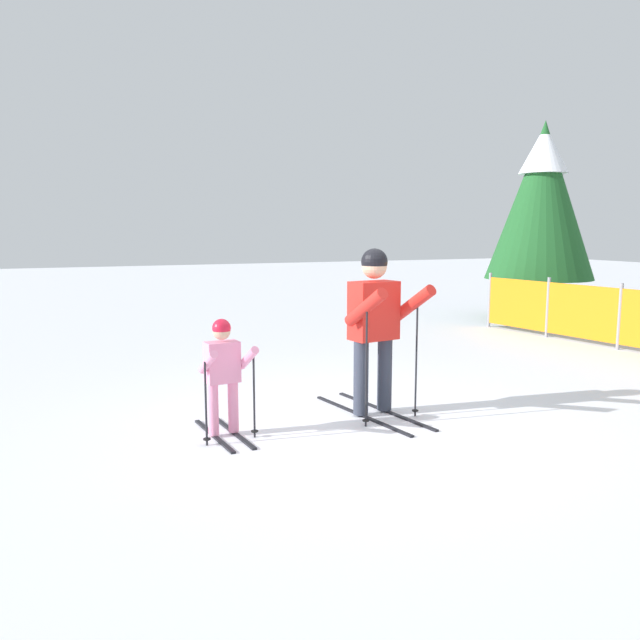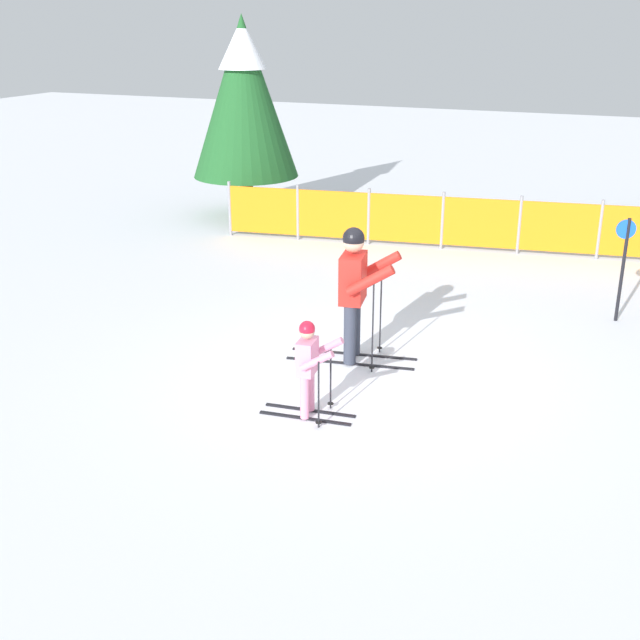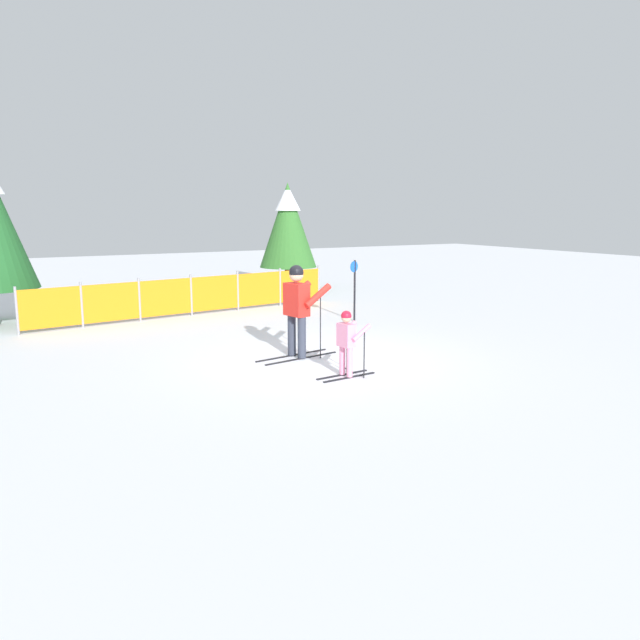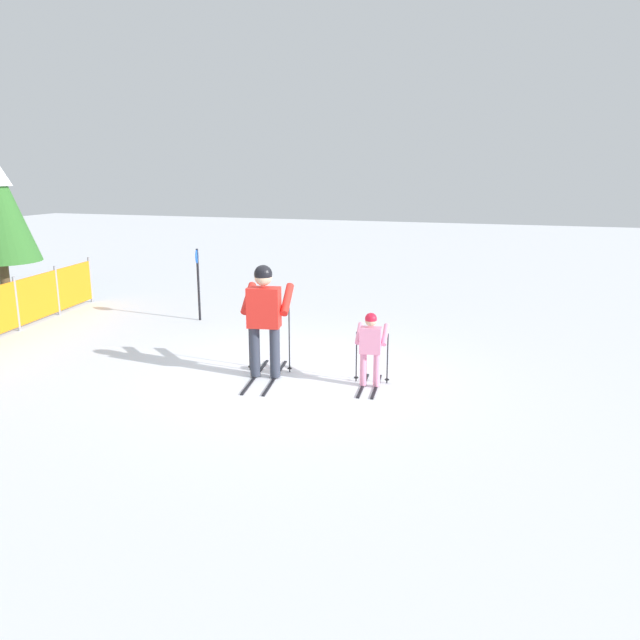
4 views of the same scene
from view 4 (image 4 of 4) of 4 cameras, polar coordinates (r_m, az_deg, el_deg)
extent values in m
plane|color=white|center=(10.02, -2.90, -4.90)|extent=(60.00, 60.00, 0.00)
cube|color=black|center=(9.89, -5.92, -5.13)|extent=(1.66, 0.33, 0.02)
cube|color=black|center=(9.82, -4.11, -5.23)|extent=(1.66, 0.33, 0.02)
cylinder|color=#333847|center=(9.77, -5.98, -2.87)|extent=(0.16, 0.16, 0.80)
cylinder|color=#333847|center=(9.70, -4.15, -2.95)|extent=(0.16, 0.16, 0.80)
cube|color=red|center=(9.56, -5.15, 1.15)|extent=(0.36, 0.54, 0.62)
cylinder|color=red|center=(9.87, -6.56, 1.99)|extent=(0.62, 0.22, 0.44)
cylinder|color=red|center=(9.74, -3.03, 1.90)|extent=(0.62, 0.22, 0.44)
sphere|color=#D8AD8C|center=(9.47, -5.21, 3.92)|extent=(0.27, 0.27, 0.27)
sphere|color=black|center=(9.46, -5.22, 4.20)|extent=(0.28, 0.28, 0.28)
cylinder|color=black|center=(10.05, -6.50, -1.22)|extent=(0.02, 0.02, 1.24)
cylinder|color=black|center=(10.21, -6.41, -4.25)|extent=(0.07, 0.07, 0.01)
cylinder|color=black|center=(9.91, -2.83, -1.37)|extent=(0.02, 0.02, 1.24)
cylinder|color=black|center=(10.07, -2.79, -4.44)|extent=(0.07, 0.07, 0.01)
cube|color=black|center=(9.45, 3.95, -5.99)|extent=(1.07, 0.15, 0.02)
cube|color=black|center=(9.43, 5.17, -6.07)|extent=(1.07, 0.15, 0.02)
cylinder|color=pink|center=(9.37, 3.97, -4.48)|extent=(0.10, 0.10, 0.51)
cylinder|color=pink|center=(9.35, 5.21, -4.55)|extent=(0.10, 0.10, 0.51)
cube|color=pink|center=(9.23, 4.64, -1.86)|extent=(0.21, 0.33, 0.39)
cylinder|color=pink|center=(9.40, 3.60, -1.22)|extent=(0.39, 0.12, 0.28)
cylinder|color=pink|center=(9.36, 5.98, -1.35)|extent=(0.39, 0.12, 0.28)
sphere|color=#D8AD8C|center=(9.15, 4.68, -0.07)|extent=(0.17, 0.17, 0.17)
sphere|color=red|center=(9.15, 4.68, 0.11)|extent=(0.18, 0.18, 0.18)
cylinder|color=black|center=(9.54, 3.35, -3.37)|extent=(0.02, 0.02, 0.79)
cylinder|color=black|center=(9.65, 3.32, -5.27)|extent=(0.07, 0.07, 0.01)
cylinder|color=black|center=(9.49, 6.19, -3.53)|extent=(0.02, 0.02, 0.79)
cylinder|color=black|center=(9.59, 6.14, -5.44)|extent=(0.07, 0.07, 0.01)
cylinder|color=gray|center=(13.89, -26.00, 1.32)|extent=(0.06, 0.06, 1.11)
cylinder|color=gray|center=(15.05, -22.91, 2.48)|extent=(0.06, 0.06, 1.11)
cylinder|color=gray|center=(16.26, -20.26, 3.47)|extent=(0.06, 0.06, 1.11)
cube|color=orange|center=(14.46, -24.39, 1.93)|extent=(1.42, 0.24, 0.93)
cube|color=orange|center=(15.65, -21.53, 3.00)|extent=(1.42, 0.24, 0.93)
cylinder|color=#4C3823|center=(18.77, -26.89, 3.61)|extent=(0.25, 0.25, 0.79)
cylinder|color=black|center=(13.60, -11.05, 3.17)|extent=(0.05, 0.05, 1.55)
cylinder|color=blue|center=(13.48, -11.19, 5.72)|extent=(0.27, 0.11, 0.28)
camera|label=1|loc=(14.45, 15.49, 8.32)|focal=35.00mm
camera|label=2|loc=(13.09, 43.91, 14.60)|focal=45.00mm
camera|label=3|loc=(7.48, 81.65, -0.92)|focal=35.00mm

